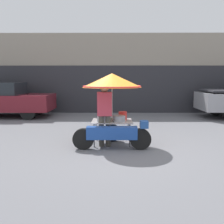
# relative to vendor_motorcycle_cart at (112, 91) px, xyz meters

# --- Properties ---
(ground_plane) EXTENTS (36.00, 36.00, 0.00)m
(ground_plane) POSITION_rel_vendor_motorcycle_cart_xyz_m (0.22, -0.43, -1.45)
(ground_plane) COLOR slate
(shopfront_building) EXTENTS (28.00, 2.06, 4.01)m
(shopfront_building) POSITION_rel_vendor_motorcycle_cart_xyz_m (0.22, 7.10, 0.54)
(shopfront_building) COLOR gray
(shopfront_building) RESTS_ON ground
(vendor_motorcycle_cart) EXTENTS (2.00, 1.61, 1.93)m
(vendor_motorcycle_cart) POSITION_rel_vendor_motorcycle_cart_xyz_m (0.00, 0.00, 0.00)
(vendor_motorcycle_cart) COLOR black
(vendor_motorcycle_cart) RESTS_ON ground
(vendor_person) EXTENTS (0.38, 0.22, 1.67)m
(vendor_person) POSITION_rel_vendor_motorcycle_cart_xyz_m (-0.20, -0.21, -0.51)
(vendor_person) COLOR #4C473D
(vendor_person) RESTS_ON ground
(parked_car) EXTENTS (4.43, 1.83, 1.58)m
(parked_car) POSITION_rel_vendor_motorcycle_cart_xyz_m (-5.07, 4.67, -0.64)
(parked_car) COLOR black
(parked_car) RESTS_ON ground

